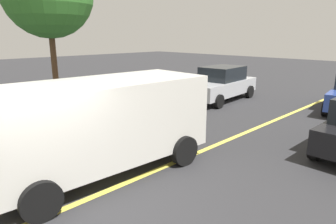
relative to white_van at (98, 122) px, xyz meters
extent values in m
plane|color=#2D2D30|center=(-1.65, -0.87, -1.27)|extent=(80.00, 80.00, 0.00)
cube|color=#E0D14C|center=(1.35, -0.87, -1.26)|extent=(28.00, 0.16, 0.01)
cube|color=silver|center=(0.02, 0.00, 0.02)|extent=(5.30, 2.28, 1.82)
cylinder|color=black|center=(-1.79, -0.90, -0.89)|extent=(0.77, 0.30, 0.76)
cylinder|color=black|center=(-1.69, 1.09, -0.89)|extent=(0.77, 0.30, 0.76)
cylinder|color=black|center=(1.74, -1.10, -0.89)|extent=(0.77, 0.30, 0.76)
cylinder|color=black|center=(1.84, 0.90, -0.89)|extent=(0.77, 0.30, 0.76)
cylinder|color=black|center=(4.45, -3.34, -0.95)|extent=(0.64, 0.23, 0.64)
cube|color=#B7BABF|center=(8.75, 2.86, -0.61)|extent=(4.69, 2.16, 0.68)
cube|color=black|center=(8.97, 2.88, 0.07)|extent=(2.31, 1.75, 0.68)
cylinder|color=black|center=(7.28, 1.84, -0.95)|extent=(0.66, 0.27, 0.64)
cylinder|color=black|center=(7.13, 3.61, -0.95)|extent=(0.66, 0.27, 0.64)
cylinder|color=black|center=(10.37, 2.10, -0.95)|extent=(0.66, 0.27, 0.64)
cylinder|color=black|center=(10.21, 3.88, -0.95)|extent=(0.66, 0.27, 0.64)
cylinder|color=black|center=(9.30, -2.00, -0.95)|extent=(0.66, 0.31, 0.64)
cylinder|color=#513823|center=(1.97, 6.53, 0.66)|extent=(0.24, 0.24, 3.86)
camera|label=1|loc=(-3.47, -5.80, 1.94)|focal=31.69mm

